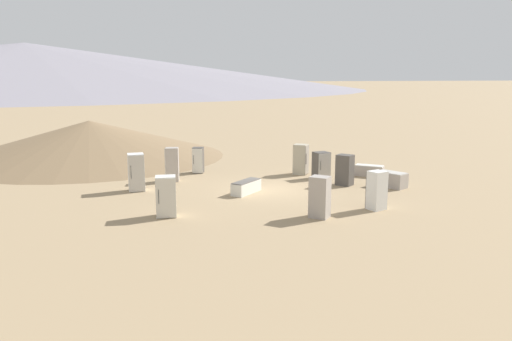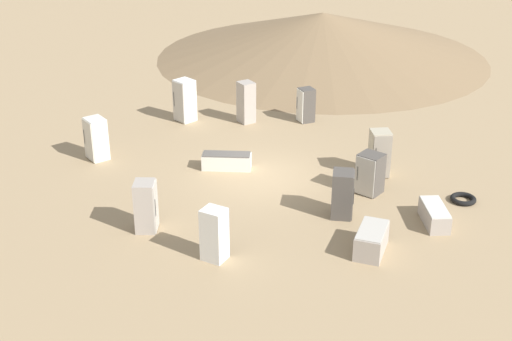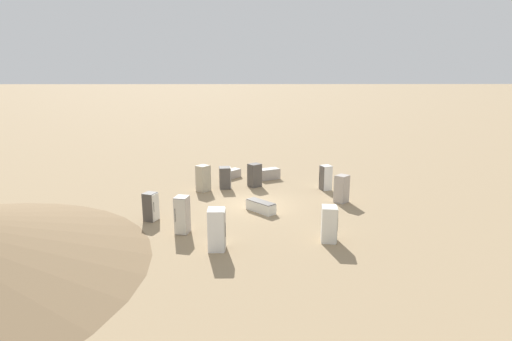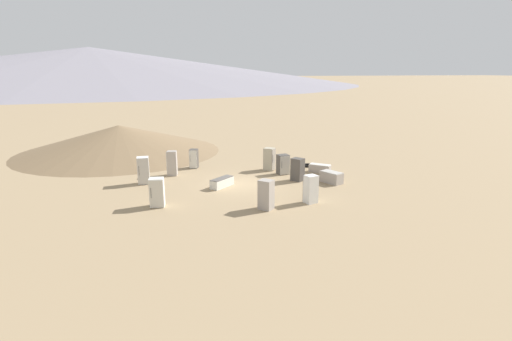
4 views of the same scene
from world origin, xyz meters
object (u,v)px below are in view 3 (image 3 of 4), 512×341
discarded_fridge_8 (225,178)px  discarded_fridge_9 (255,175)px  discarded_fridge_3 (269,174)px  scrap_tire (203,177)px  discarded_fridge_1 (261,206)px  discarded_fridge_7 (203,178)px  discarded_fridge_0 (326,178)px  discarded_fridge_4 (342,189)px  discarded_fridge_2 (182,215)px  discarded_fridge_11 (151,207)px  discarded_fridge_5 (329,224)px  discarded_fridge_6 (231,174)px  discarded_fridge_10 (217,230)px

discarded_fridge_8 → discarded_fridge_9: size_ratio=0.92×
discarded_fridge_9 → discarded_fridge_3: bearing=24.3°
discarded_fridge_8 → scrap_tire: discarded_fridge_8 is taller
discarded_fridge_8 → discarded_fridge_9: (2.01, 0.40, 0.07)m
discarded_fridge_1 → discarded_fridge_7: (-3.62, 4.34, 0.56)m
discarded_fridge_0 → discarded_fridge_7: 8.13m
discarded_fridge_8 → discarded_fridge_4: bearing=58.6°
discarded_fridge_2 → discarded_fridge_11: size_ratio=1.21×
discarded_fridge_2 → discarded_fridge_7: (0.28, 7.35, -0.04)m
discarded_fridge_1 → scrap_tire: size_ratio=2.01×
discarded_fridge_0 → discarded_fridge_2: (-8.41, -7.43, 0.08)m
discarded_fridge_11 → scrap_tire: 9.10m
discarded_fridge_1 → scrap_tire: bearing=75.7°
discarded_fridge_3 → scrap_tire: (-4.89, 0.24, -0.30)m
discarded_fridge_2 → discarded_fridge_5: size_ratio=1.10×
discarded_fridge_2 → discarded_fridge_9: (3.69, 8.40, -0.11)m
discarded_fridge_0 → discarded_fridge_3: discarded_fridge_0 is taller
discarded_fridge_1 → discarded_fridge_7: bearing=88.1°
discarded_fridge_0 → discarded_fridge_6: discarded_fridge_0 is taller
discarded_fridge_6 → discarded_fridge_10: discarded_fridge_10 is taller
discarded_fridge_3 → discarded_fridge_7: size_ratio=0.99×
discarded_fridge_3 → scrap_tire: discarded_fridge_3 is taller
discarded_fridge_5 → discarded_fridge_6: (-4.87, 12.03, -0.51)m
discarded_fridge_0 → discarded_fridge_9: bearing=62.1°
discarded_fridge_6 → discarded_fridge_3: bearing=-145.8°
discarded_fridge_2 → discarded_fridge_9: 9.17m
discarded_fridge_2 → discarded_fridge_7: size_ratio=1.05×
discarded_fridge_7 → discarded_fridge_9: (3.41, 1.05, -0.07)m
discarded_fridge_2 → discarded_fridge_7: discarded_fridge_2 is taller
discarded_fridge_4 → discarded_fridge_10: 9.66m
discarded_fridge_8 → scrap_tire: bearing=-152.9°
discarded_fridge_4 → discarded_fridge_9: size_ratio=1.05×
discarded_fridge_0 → discarded_fridge_4: size_ratio=0.99×
discarded_fridge_1 → discarded_fridge_4: bearing=-23.5°
discarded_fridge_9 → discarded_fridge_11: 8.66m
discarded_fridge_5 → discarded_fridge_6: 12.99m
discarded_fridge_8 → discarded_fridge_9: discarded_fridge_9 is taller
discarded_fridge_7 → discarded_fridge_8: (1.40, 0.64, -0.14)m
discarded_fridge_1 → discarded_fridge_7: size_ratio=1.03×
discarded_fridge_3 → discarded_fridge_10: bearing=140.7°
discarded_fridge_5 → discarded_fridge_0: bearing=177.8°
discarded_fridge_9 → discarded_fridge_1: bearing=-124.8°
discarded_fridge_0 → scrap_tire: 9.13m
discarded_fridge_0 → scrap_tire: size_ratio=1.86×
discarded_fridge_5 → discarded_fridge_6: bearing=-149.9°
discarded_fridge_1 → discarded_fridge_7: 5.68m
discarded_fridge_9 → scrap_tire: size_ratio=1.80×
discarded_fridge_6 → discarded_fridge_9: 3.01m
discarded_fridge_1 → discarded_fridge_9: 5.41m
discarded_fridge_0 → discarded_fridge_4: discarded_fridge_4 is taller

